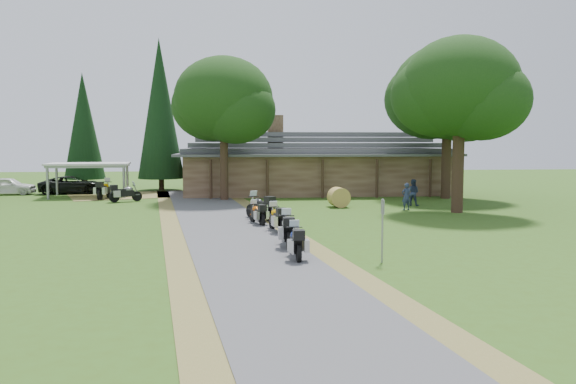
{
  "coord_description": "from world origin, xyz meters",
  "views": [
    {
      "loc": [
        -0.49,
        -20.38,
        3.97
      ],
      "look_at": [
        2.2,
        6.61,
        1.6
      ],
      "focal_mm": 35.0,
      "sensor_mm": 36.0,
      "label": 1
    }
  ],
  "objects": [
    {
      "name": "oak_lodge_right",
      "position": [
        14.78,
        18.49,
        6.14
      ],
      "size": [
        7.97,
        7.97,
        12.27
      ],
      "primitive_type": null,
      "color": "black",
      "rests_on": "ground"
    },
    {
      "name": "car_white_sedan",
      "position": [
        -17.69,
        24.58,
        0.86
      ],
      "size": [
        2.42,
        5.24,
        1.71
      ],
      "primitive_type": "imported",
      "rotation": [
        0.0,
        0.0,
        1.62
      ],
      "color": "white",
      "rests_on": "ground"
    },
    {
      "name": "ground",
      "position": [
        0.0,
        0.0,
        0.0
      ],
      "size": [
        120.0,
        120.0,
        0.0
      ],
      "primitive_type": "plane",
      "color": "#365417",
      "rests_on": "ground"
    },
    {
      "name": "motorcycle_row_e",
      "position": [
        0.94,
        8.51,
        0.72
      ],
      "size": [
        1.72,
        2.15,
        1.44
      ],
      "primitive_type": null,
      "rotation": [
        0.0,
        0.0,
        2.14
      ],
      "color": "black",
      "rests_on": "ground"
    },
    {
      "name": "cedar_near",
      "position": [
        -6.44,
        27.62,
        6.33
      ],
      "size": [
        3.83,
        3.83,
        12.66
      ],
      "primitive_type": "cone",
      "color": "black",
      "rests_on": "ground"
    },
    {
      "name": "sign_post",
      "position": [
        4.45,
        -2.4,
        1.07
      ],
      "size": [
        0.38,
        0.06,
        2.14
      ],
      "primitive_type": null,
      "color": "gray",
      "rests_on": "ground"
    },
    {
      "name": "oak_driveway",
      "position": [
        12.33,
        10.45,
        5.77
      ],
      "size": [
        6.62,
        6.62,
        11.55
      ],
      "primitive_type": null,
      "color": "black",
      "rests_on": "ground"
    },
    {
      "name": "lodge",
      "position": [
        6.0,
        24.0,
        2.45
      ],
      "size": [
        21.4,
        9.4,
        4.9
      ],
      "primitive_type": null,
      "color": "brown",
      "rests_on": "ground"
    },
    {
      "name": "person_a",
      "position": [
        9.77,
        11.84,
        0.95
      ],
      "size": [
        0.62,
        0.52,
        1.9
      ],
      "primitive_type": "imported",
      "rotation": [
        0.0,
        0.0,
        3.41
      ],
      "color": "#283351",
      "rests_on": "ground"
    },
    {
      "name": "motorcycle_row_a",
      "position": [
        1.68,
        -1.4,
        0.62
      ],
      "size": [
        0.61,
        1.82,
        1.25
      ],
      "primitive_type": null,
      "rotation": [
        0.0,
        0.0,
        1.58
      ],
      "color": "navy",
      "rests_on": "ground"
    },
    {
      "name": "motorcycle_row_d",
      "position": [
        0.71,
        6.91,
        0.58
      ],
      "size": [
        1.05,
        1.78,
        1.16
      ],
      "primitive_type": null,
      "rotation": [
        0.0,
        0.0,
        1.89
      ],
      "color": "#C95206",
      "rests_on": "ground"
    },
    {
      "name": "motorcycle_carport_a",
      "position": [
        -9.57,
        20.52,
        0.72
      ],
      "size": [
        1.02,
        2.2,
        1.45
      ],
      "primitive_type": null,
      "rotation": [
        0.0,
        0.0,
        1.41
      ],
      "color": "#E1A101",
      "rests_on": "ground"
    },
    {
      "name": "car_dark_suv",
      "position": [
        -13.01,
        25.05,
        1.04
      ],
      "size": [
        3.1,
        5.71,
        2.08
      ],
      "primitive_type": "imported",
      "rotation": [
        0.0,
        0.0,
        1.72
      ],
      "color": "black",
      "rests_on": "ground"
    },
    {
      "name": "carport",
      "position": [
        -11.07,
        22.48,
        1.25
      ],
      "size": [
        6.15,
        4.45,
        2.5
      ],
      "primitive_type": null,
      "rotation": [
        0.0,
        0.0,
        0.11
      ],
      "color": "silver",
      "rests_on": "ground"
    },
    {
      "name": "driveway",
      "position": [
        -0.5,
        4.0,
        0.0
      ],
      "size": [
        51.95,
        51.95,
        0.0
      ],
      "primitive_type": "plane",
      "rotation": [
        0.0,
        0.0,
        0.14
      ],
      "color": "#454547",
      "rests_on": "ground"
    },
    {
      "name": "person_b",
      "position": [
        10.91,
        14.11,
        0.99
      ],
      "size": [
        0.69,
        0.64,
        1.97
      ],
      "primitive_type": "imported",
      "rotation": [
        0.0,
        0.0,
        2.6
      ],
      "color": "#283351",
      "rests_on": "ground"
    },
    {
      "name": "oak_lodge_left",
      "position": [
        -1.04,
        18.83,
        5.66
      ],
      "size": [
        6.83,
        6.83,
        11.32
      ],
      "primitive_type": null,
      "color": "black",
      "rests_on": "ground"
    },
    {
      "name": "motorcycle_row_b",
      "position": [
        1.62,
        0.97,
        0.69
      ],
      "size": [
        0.72,
        2.03,
        1.38
      ],
      "primitive_type": null,
      "rotation": [
        0.0,
        0.0,
        1.54
      ],
      "color": "#ABAEB2",
      "rests_on": "ground"
    },
    {
      "name": "motorcycle_carport_b",
      "position": [
        -7.68,
        18.27,
        0.67
      ],
      "size": [
        2.03,
        1.45,
        1.34
      ],
      "primitive_type": null,
      "rotation": [
        0.0,
        0.0,
        0.46
      ],
      "color": "slate",
      "rests_on": "ground"
    },
    {
      "name": "motorcycle_row_c",
      "position": [
        1.47,
        4.49,
        0.65
      ],
      "size": [
        0.99,
        1.99,
        1.3
      ],
      "primitive_type": null,
      "rotation": [
        0.0,
        0.0,
        1.77
      ],
      "color": "#DF9600",
      "rests_on": "ground"
    },
    {
      "name": "cedar_far",
      "position": [
        -13.12,
        29.35,
        4.99
      ],
      "size": [
        3.41,
        3.41,
        9.97
      ],
      "primitive_type": "cone",
      "color": "black",
      "rests_on": "ground"
    },
    {
      "name": "hay_bale",
      "position": [
        6.09,
        13.78,
        0.61
      ],
      "size": [
        1.32,
        1.23,
        1.23
      ],
      "primitive_type": "cylinder",
      "rotation": [
        1.57,
        0.0,
        0.09
      ],
      "color": "olive",
      "rests_on": "ground"
    }
  ]
}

